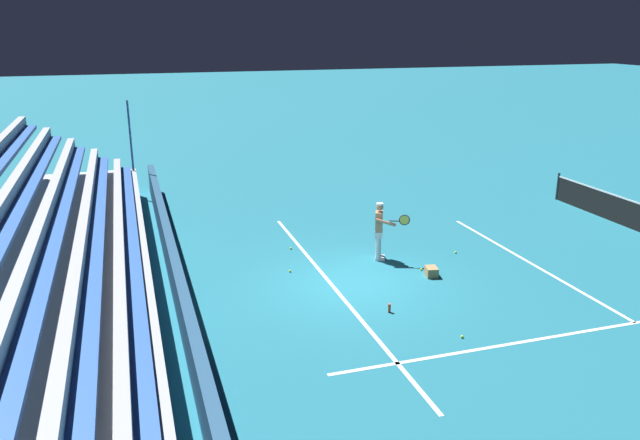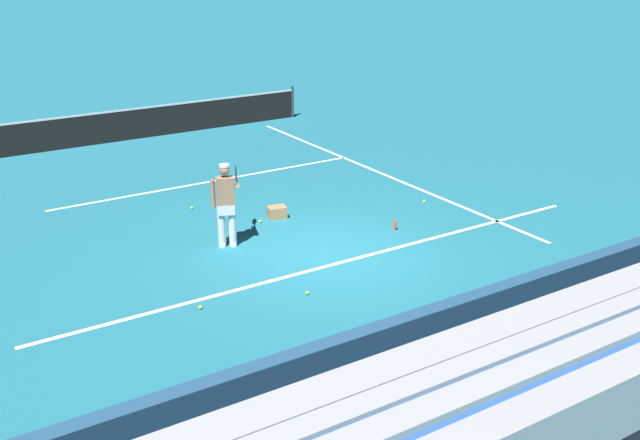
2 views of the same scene
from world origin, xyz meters
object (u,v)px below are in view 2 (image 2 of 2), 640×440
tennis_ball_far_right (307,293)px  tennis_net (139,123)px  tennis_ball_stray_back (192,208)px  ball_box_cardboard (277,212)px  tennis_ball_toward_net (260,221)px  tennis_player (226,204)px  tennis_ball_midcourt (200,307)px  water_bottle (395,225)px  tennis_ball_by_box (424,202)px

tennis_ball_far_right → tennis_net: bearing=83.8°
tennis_ball_stray_back → tennis_net: tennis_net is taller
ball_box_cardboard → tennis_ball_toward_net: ball_box_cardboard is taller
tennis_player → tennis_ball_toward_net: bearing=34.4°
tennis_ball_midcourt → water_bottle: (4.97, 1.11, 0.08)m
tennis_player → ball_box_cardboard: bearing=28.2°
tennis_ball_by_box → tennis_ball_stray_back: same height
water_bottle → ball_box_cardboard: bearing=130.9°
tennis_ball_far_right → tennis_ball_by_box: same height
tennis_net → ball_box_cardboard: bearing=-89.0°
ball_box_cardboard → tennis_net: tennis_net is taller
tennis_player → tennis_ball_stray_back: bearing=84.2°
tennis_ball_far_right → tennis_ball_midcourt: bearing=164.3°
ball_box_cardboard → tennis_ball_toward_net: bearing=-170.6°
water_bottle → tennis_net: size_ratio=0.02×
tennis_ball_far_right → tennis_ball_midcourt: 1.86m
tennis_ball_stray_back → water_bottle: bearing=-48.5°
tennis_ball_stray_back → tennis_player: bearing=-95.8°
tennis_ball_by_box → ball_box_cardboard: bearing=163.7°
tennis_ball_far_right → tennis_ball_by_box: 5.52m
water_bottle → tennis_ball_far_right: bearing=-153.1°
tennis_ball_midcourt → tennis_ball_stray_back: bearing=68.3°
water_bottle → tennis_net: 10.57m
water_bottle → tennis_net: bearing=100.3°
tennis_ball_far_right → tennis_ball_stray_back: (0.06, 5.15, 0.00)m
tennis_ball_far_right → tennis_ball_stray_back: 5.15m
tennis_ball_stray_back → water_bottle: size_ratio=0.30×
tennis_player → tennis_ball_midcourt: size_ratio=25.98×
tennis_player → tennis_ball_midcourt: 2.90m
tennis_ball_by_box → tennis_ball_midcourt: bearing=-162.2°
tennis_ball_by_box → tennis_ball_stray_back: (-4.79, 2.52, 0.00)m
tennis_ball_toward_net → tennis_net: tennis_net is taller
tennis_ball_by_box → tennis_net: size_ratio=0.01×
tennis_player → tennis_ball_toward_net: size_ratio=25.98×
tennis_player → tennis_ball_far_right: (0.18, -2.76, -0.86)m
tennis_ball_far_right → tennis_ball_stray_back: bearing=89.3°
water_bottle → tennis_ball_toward_net: bearing=138.7°
tennis_ball_toward_net → tennis_ball_by_box: size_ratio=1.00×
tennis_player → tennis_ball_stray_back: tennis_player is taller
tennis_ball_midcourt → ball_box_cardboard: bearing=44.0°
tennis_net → tennis_ball_toward_net: bearing=-92.2°
tennis_ball_toward_net → tennis_ball_far_right: same height
tennis_ball_by_box → tennis_net: tennis_net is taller
water_bottle → tennis_ball_stray_back: bearing=131.5°
tennis_player → tennis_ball_far_right: bearing=-86.2°
tennis_ball_midcourt → water_bottle: water_bottle is taller
tennis_player → ball_box_cardboard: size_ratio=4.29×
tennis_ball_by_box → water_bottle: size_ratio=0.30×
tennis_player → tennis_ball_by_box: size_ratio=25.98×
tennis_ball_far_right → tennis_net: (1.30, 12.02, 0.46)m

